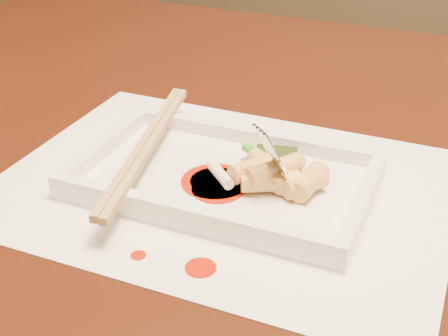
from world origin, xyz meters
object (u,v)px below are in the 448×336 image
at_px(table, 338,248).
at_px(plate_base, 224,181).
at_px(placemat, 224,186).
at_px(chopstick_a, 143,144).
at_px(fork, 311,107).

xyz_separation_m(table, plate_base, (-0.09, -0.08, 0.11)).
xyz_separation_m(table, placemat, (-0.09, -0.08, 0.10)).
height_order(placemat, chopstick_a, chopstick_a).
relative_size(placemat, fork, 2.86).
distance_m(plate_base, fork, 0.11).
relative_size(placemat, plate_base, 1.54).
relative_size(plate_base, fork, 1.86).
xyz_separation_m(placemat, chopstick_a, (-0.08, -0.00, 0.03)).
height_order(table, fork, fork).
height_order(placemat, fork, fork).
xyz_separation_m(plate_base, chopstick_a, (-0.08, 0.00, 0.02)).
distance_m(chopstick_a, fork, 0.16).
bearing_deg(placemat, chopstick_a, -180.00).
distance_m(placemat, chopstick_a, 0.09).
relative_size(table, placemat, 3.50).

